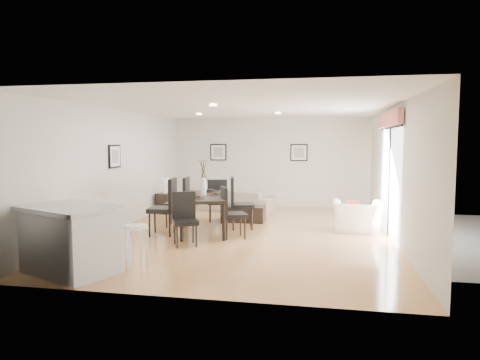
% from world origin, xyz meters
% --- Properties ---
extents(ground, '(8.00, 8.00, 0.00)m').
position_xyz_m(ground, '(0.00, 0.00, 0.00)').
color(ground, tan).
rests_on(ground, ground).
extents(wall_back, '(6.00, 0.04, 2.70)m').
position_xyz_m(wall_back, '(0.00, 4.00, 1.35)').
color(wall_back, beige).
rests_on(wall_back, ground).
extents(wall_front, '(6.00, 0.04, 2.70)m').
position_xyz_m(wall_front, '(0.00, -4.00, 1.35)').
color(wall_front, beige).
rests_on(wall_front, ground).
extents(wall_left, '(0.04, 8.00, 2.70)m').
position_xyz_m(wall_left, '(-3.00, 0.00, 1.35)').
color(wall_left, beige).
rests_on(wall_left, ground).
extents(wall_right, '(0.04, 8.00, 2.70)m').
position_xyz_m(wall_right, '(3.00, 0.00, 1.35)').
color(wall_right, beige).
rests_on(wall_right, ground).
extents(ceiling, '(6.00, 8.00, 0.02)m').
position_xyz_m(ceiling, '(0.00, 0.00, 2.70)').
color(ceiling, white).
rests_on(ceiling, wall_back).
extents(sofa, '(2.26, 1.28, 0.62)m').
position_xyz_m(sofa, '(-0.78, 2.83, 0.31)').
color(sofa, gray).
rests_on(sofa, ground).
extents(armchair, '(1.07, 0.95, 0.66)m').
position_xyz_m(armchair, '(2.34, 0.58, 0.33)').
color(armchair, silver).
rests_on(armchair, ground).
extents(dining_table, '(1.43, 2.12, 0.81)m').
position_xyz_m(dining_table, '(-0.97, -0.06, 0.73)').
color(dining_table, black).
rests_on(dining_table, ground).
extents(dining_chair_wnear, '(0.60, 0.60, 1.21)m').
position_xyz_m(dining_chair_wnear, '(-1.64, -0.54, 0.67)').
color(dining_chair_wnear, black).
rests_on(dining_chair_wnear, ground).
extents(dining_chair_wfar, '(0.57, 0.57, 1.15)m').
position_xyz_m(dining_chair_wfar, '(-1.65, 0.43, 0.64)').
color(dining_chair_wfar, black).
rests_on(dining_chair_wfar, ground).
extents(dining_chair_enear, '(0.63, 0.63, 1.06)m').
position_xyz_m(dining_chair_enear, '(-0.27, -0.59, 0.59)').
color(dining_chair_enear, black).
rests_on(dining_chair_enear, ground).
extents(dining_chair_efar, '(0.63, 0.63, 1.18)m').
position_xyz_m(dining_chair_efar, '(-0.29, 0.40, 0.66)').
color(dining_chair_efar, black).
rests_on(dining_chair_efar, ground).
extents(dining_chair_head, '(0.61, 0.61, 1.01)m').
position_xyz_m(dining_chair_head, '(-1.01, -1.28, 0.57)').
color(dining_chair_head, black).
rests_on(dining_chair_head, ground).
extents(dining_chair_foot, '(0.57, 0.57, 1.06)m').
position_xyz_m(dining_chair_foot, '(-0.95, 1.14, 0.59)').
color(dining_chair_foot, black).
rests_on(dining_chair_foot, ground).
extents(vase, '(1.01, 1.54, 0.78)m').
position_xyz_m(vase, '(-0.97, -0.06, 1.13)').
color(vase, white).
rests_on(vase, dining_table).
extents(coffee_table, '(0.98, 0.59, 0.39)m').
position_xyz_m(coffee_table, '(-0.29, 1.30, 0.20)').
color(coffee_table, black).
rests_on(coffee_table, ground).
extents(side_table, '(0.53, 0.53, 0.56)m').
position_xyz_m(side_table, '(-2.66, 2.10, 0.28)').
color(side_table, black).
rests_on(side_table, ground).
extents(table_lamp, '(0.22, 0.22, 0.43)m').
position_xyz_m(table_lamp, '(-2.66, 2.10, 0.84)').
color(table_lamp, white).
rests_on(table_lamp, side_table).
extents(cushion, '(0.30, 0.11, 0.30)m').
position_xyz_m(cushion, '(2.25, 0.49, 0.53)').
color(cushion, '#A51615').
rests_on(cushion, armchair).
extents(kitchen_island, '(1.77, 1.59, 1.01)m').
position_xyz_m(kitchen_island, '(-2.12, -3.23, 0.51)').
color(kitchen_island, silver).
rests_on(kitchen_island, ground).
extents(bar_stool, '(0.34, 0.34, 0.75)m').
position_xyz_m(bar_stool, '(-1.12, -3.23, 0.64)').
color(bar_stool, white).
rests_on(bar_stool, ground).
extents(framed_print_back_left, '(0.52, 0.04, 0.52)m').
position_xyz_m(framed_print_back_left, '(-1.60, 3.97, 1.65)').
color(framed_print_back_left, black).
rests_on(framed_print_back_left, wall_back).
extents(framed_print_back_right, '(0.52, 0.04, 0.52)m').
position_xyz_m(framed_print_back_right, '(0.90, 3.97, 1.65)').
color(framed_print_back_right, black).
rests_on(framed_print_back_right, wall_back).
extents(framed_print_left_wall, '(0.04, 0.52, 0.52)m').
position_xyz_m(framed_print_left_wall, '(-2.97, -0.20, 1.65)').
color(framed_print_left_wall, black).
rests_on(framed_print_left_wall, wall_left).
extents(sliding_door, '(0.12, 2.70, 2.57)m').
position_xyz_m(sliding_door, '(2.96, 0.30, 1.66)').
color(sliding_door, white).
rests_on(sliding_door, wall_right).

